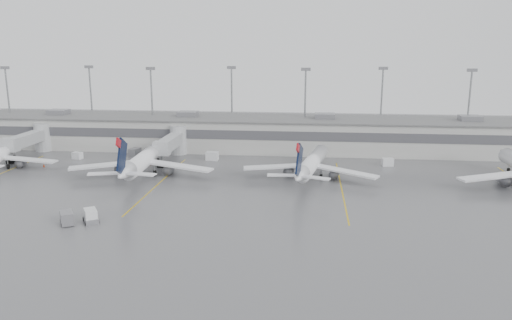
# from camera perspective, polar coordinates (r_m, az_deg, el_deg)

# --- Properties ---
(ground) EXTENTS (260.00, 260.00, 0.00)m
(ground) POSITION_cam_1_polar(r_m,az_deg,el_deg) (72.83, -3.15, -8.08)
(ground) COLOR #555558
(ground) RESTS_ON ground
(terminal) EXTENTS (152.00, 17.00, 9.45)m
(terminal) POSITION_cam_1_polar(r_m,az_deg,el_deg) (127.40, 1.04, 3.09)
(terminal) COLOR #A4A49F
(terminal) RESTS_ON ground
(light_masts) EXTENTS (142.40, 8.00, 20.60)m
(light_masts) POSITION_cam_1_polar(r_m,az_deg,el_deg) (131.99, 1.28, 6.88)
(light_masts) COLOR gray
(light_masts) RESTS_ON ground
(jet_bridge_left) EXTENTS (4.00, 17.20, 7.00)m
(jet_bridge_left) POSITION_cam_1_polar(r_m,az_deg,el_deg) (132.90, -24.08, 2.23)
(jet_bridge_left) COLOR #96989B
(jet_bridge_left) RESTS_ON ground
(jet_bridge_right) EXTENTS (4.00, 17.20, 7.00)m
(jet_bridge_right) POSITION_cam_1_polar(r_m,az_deg,el_deg) (119.22, -9.37, 2.08)
(jet_bridge_right) COLOR #96989B
(jet_bridge_right) RESTS_ON ground
(stand_markings) EXTENTS (105.25, 40.00, 0.01)m
(stand_markings) POSITION_cam_1_polar(r_m,az_deg,el_deg) (95.37, -0.82, -2.90)
(stand_markings) COLOR gold
(stand_markings) RESTS_ON ground
(jet_mid_left) EXTENTS (29.48, 33.09, 10.70)m
(jet_mid_left) POSITION_cam_1_polar(r_m,az_deg,el_deg) (104.47, -12.70, 0.07)
(jet_mid_left) COLOR white
(jet_mid_left) RESTS_ON ground
(jet_mid_right) EXTENTS (26.69, 30.17, 9.83)m
(jet_mid_right) POSITION_cam_1_polar(r_m,az_deg,el_deg) (100.35, 6.34, -0.37)
(jet_mid_right) COLOR white
(jet_mid_right) RESTS_ON ground
(baggage_tug) EXTENTS (3.32, 3.71, 2.04)m
(baggage_tug) POSITION_cam_1_polar(r_m,az_deg,el_deg) (79.80, -18.36, -6.22)
(baggage_tug) COLOR silver
(baggage_tug) RESTS_ON ground
(baggage_cart) EXTENTS (3.09, 3.49, 1.95)m
(baggage_cart) POSITION_cam_1_polar(r_m,az_deg,el_deg) (80.08, -20.83, -6.18)
(baggage_cart) COLOR slate
(baggage_cart) RESTS_ON ground
(gse_uld_a) EXTENTS (2.55, 2.05, 1.57)m
(gse_uld_a) POSITION_cam_1_polar(r_m,az_deg,el_deg) (124.42, -19.74, 0.48)
(gse_uld_a) COLOR silver
(gse_uld_a) RESTS_ON ground
(gse_uld_b) EXTENTS (2.88, 2.03, 1.95)m
(gse_uld_b) POSITION_cam_1_polar(r_m,az_deg,el_deg) (116.28, -5.03, 0.47)
(gse_uld_b) COLOR silver
(gse_uld_b) RESTS_ON ground
(gse_uld_c) EXTENTS (2.54, 1.83, 1.69)m
(gse_uld_c) POSITION_cam_1_polar(r_m,az_deg,el_deg) (114.10, 14.81, -0.24)
(gse_uld_c) COLOR silver
(gse_uld_c) RESTS_ON ground
(gse_loader) EXTENTS (2.54, 3.42, 1.92)m
(gse_loader) POSITION_cam_1_polar(r_m,az_deg,el_deg) (123.44, -13.68, 0.87)
(gse_loader) COLOR slate
(gse_loader) RESTS_ON ground
(cone_a) EXTENTS (0.42, 0.42, 0.67)m
(cone_a) POSITION_cam_1_polar(r_m,az_deg,el_deg) (119.01, -23.08, -0.57)
(cone_a) COLOR red
(cone_a) RESTS_ON ground
(cone_b) EXTENTS (0.38, 0.38, 0.60)m
(cone_b) POSITION_cam_1_polar(r_m,az_deg,el_deg) (114.53, -11.98, -0.32)
(cone_b) COLOR red
(cone_b) RESTS_ON ground
(cone_c) EXTENTS (0.39, 0.39, 0.61)m
(cone_c) POSITION_cam_1_polar(r_m,az_deg,el_deg) (102.10, 4.44, -1.69)
(cone_c) COLOR red
(cone_c) RESTS_ON ground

